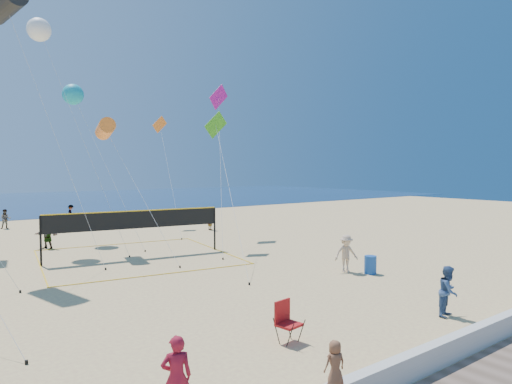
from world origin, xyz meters
TOP-DOWN VIEW (x-y plane):
  - ground at (0.00, 0.00)m, footprint 120.00×120.00m
  - seawall at (0.00, -3.00)m, footprint 32.00×0.30m
  - woman at (-3.62, -1.30)m, footprint 0.68×0.56m
  - toddler at (-1.19, -3.05)m, footprint 0.48×0.37m
  - bystander_a at (6.11, -1.11)m, footprint 0.91×0.78m
  - bystander_b at (8.20, 5.09)m, footprint 1.27×1.04m
  - far_person_1 at (-1.25, 19.84)m, footprint 1.33×1.43m
  - far_person_2 at (10.62, 20.99)m, footprint 0.42×0.65m
  - far_person_3 at (-1.81, 31.22)m, footprint 0.82×0.68m
  - far_person_4 at (3.52, 32.86)m, footprint 0.97×1.13m
  - camp_chair at (0.53, 0.37)m, footprint 0.69×0.82m
  - trash_barrel at (8.82, 4.19)m, footprint 0.59×0.59m
  - volleyball_net at (1.90, 14.21)m, footprint 10.55×10.42m
  - kite_1 at (-3.87, 14.99)m, footprint 4.31×4.34m
  - kite_2 at (1.25, 16.80)m, footprint 1.96×7.55m
  - kite_4 at (6.84, 13.90)m, footprint 4.64×8.70m
  - kite_5 at (9.78, 18.35)m, footprint 5.75×8.22m
  - kite_6 at (-1.16, 21.17)m, footprint 3.62×7.71m
  - kite_7 at (1.17, 22.79)m, footprint 2.59×8.30m
  - kite_9 at (8.63, 25.25)m, footprint 2.90×7.97m

SIDE VIEW (x-z plane):
  - ground at x=0.00m, z-range 0.00..0.00m
  - seawall at x=0.00m, z-range 0.00..0.60m
  - trash_barrel at x=8.82m, z-range 0.00..0.81m
  - camp_chair at x=0.53m, z-range 0.01..1.26m
  - far_person_4 at x=3.52m, z-range 0.00..1.52m
  - far_person_3 at x=-1.81m, z-range 0.00..1.53m
  - far_person_1 at x=-1.25m, z-range 0.00..1.60m
  - woman at x=-3.62m, z-range 0.00..1.61m
  - bystander_a at x=6.11m, z-range 0.00..1.62m
  - bystander_b at x=8.20m, z-range 0.00..1.71m
  - far_person_2 at x=10.62m, z-range 0.00..1.77m
  - toddler at x=-1.19m, z-range 0.60..1.48m
  - volleyball_net at x=1.90m, z-range 0.47..2.98m
  - kite_4 at x=6.84m, z-range 2.81..10.96m
  - kite_2 at x=1.25m, z-range 3.18..10.71m
  - kite_9 at x=8.63m, z-range 3.17..12.21m
  - kite_5 at x=9.78m, z-range 3.92..14.62m
  - kite_7 at x=1.17m, z-range 4.46..14.78m
  - kite_1 at x=-3.87m, z-range 5.76..18.73m
  - kite_6 at x=-1.16m, z-range 6.17..19.91m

